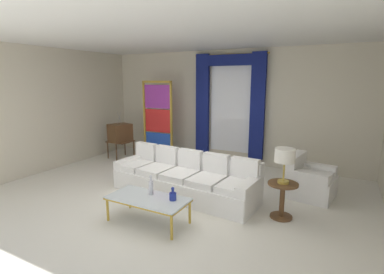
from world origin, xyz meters
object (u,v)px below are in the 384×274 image
Objects in this scene: couch_white_long at (186,179)px; vintage_tv at (120,133)px; armchair_white at (307,182)px; stained_glass_divider at (158,122)px; bottle_crystal_tall at (151,187)px; round_side_table at (282,197)px; coffee_table at (148,200)px; bottle_blue_decanter at (173,196)px; table_lamp_brass at (285,157)px; peacock_figurine at (166,157)px.

vintage_tv is (-2.94, 1.43, 0.42)m from couch_white_long.
armchair_white is 0.42× the size of stained_glass_divider.
bottle_crystal_tall reaches higher than round_side_table.
bottle_crystal_tall is 0.35× the size of armchair_white.
coffee_table is 3.12m from armchair_white.
bottle_blue_decanter is at bearing -69.81° from couch_white_long.
table_lamp_brass reaches higher than bottle_crystal_tall.
couch_white_long reaches higher than round_side_table.
stained_glass_divider reaches higher than round_side_table.
couch_white_long is 2.33× the size of coffee_table.
bottle_blue_decanter is 0.35× the size of round_side_table.
couch_white_long reaches higher than bottle_blue_decanter.
bottle_blue_decanter is 0.43m from bottle_crystal_tall.
bottle_crystal_tall is at bearing -134.07° from armchair_white.
coffee_table is at bearing -42.46° from vintage_tv.
table_lamp_brass is at bearing -102.34° from armchair_white.
bottle_blue_decanter is 0.16× the size of vintage_tv.
table_lamp_brass is at bearing 35.84° from bottle_blue_decanter.
couch_white_long is 4.97× the size of peacock_figurine.
couch_white_long is at bearing -45.44° from peacock_figurine.
bottle_crystal_tall is (0.01, -1.17, 0.23)m from couch_white_long.
armchair_white is 1.57× the size of round_side_table.
armchair_white is (1.69, 2.21, -0.19)m from bottle_blue_decanter.
table_lamp_brass is (0.00, 0.00, 0.67)m from round_side_table.
table_lamp_brass is at bearing 32.01° from coffee_table.
vintage_tv is at bearing 161.81° from table_lamp_brass.
vintage_tv reaches higher than peacock_figurine.
peacock_figurine reaches higher than coffee_table.
bottle_blue_decanter is at bearing -54.83° from peacock_figurine.
armchair_white is at bearing 52.50° from bottle_blue_decanter.
couch_white_long is at bearing -154.39° from armchair_white.
bottle_crystal_tall is at bearing -61.29° from peacock_figurine.
bottle_blue_decanter is at bearing -127.50° from armchair_white.
vintage_tv is 1.14m from stained_glass_divider.
vintage_tv is 0.61× the size of stained_glass_divider.
bottle_crystal_tall is at bearing -89.31° from couch_white_long.
coffee_table is 6.08× the size of bottle_blue_decanter.
vintage_tv is at bearing 175.36° from armchair_white.
armchair_white is at bearing -6.54° from peacock_figurine.
stained_glass_divider is (-1.95, 1.88, 0.75)m from couch_white_long.
couch_white_long is 2.36m from armchair_white.
armchair_white is at bearing 45.93° from bottle_crystal_tall.
bottle_blue_decanter is 0.23× the size of armchair_white.
armchair_white is 4.24m from stained_glass_divider.
stained_glass_divider is 4.33m from table_lamp_brass.
coffee_table is 1.37× the size of armchair_white.
bottle_blue_decanter is (0.44, -1.19, 0.18)m from couch_white_long.
bottle_blue_decanter is 0.10× the size of stained_glass_divider.
peacock_figurine is (-1.84, 2.61, -0.26)m from bottle_blue_decanter.
vintage_tv is at bearing 142.17° from bottle_blue_decanter.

